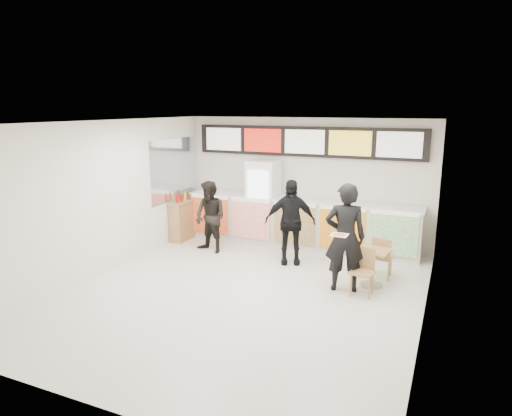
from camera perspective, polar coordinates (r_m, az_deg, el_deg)
The scene contains 15 objects.
floor at distance 8.27m, azimuth -1.55°, elevation -10.61°, with size 7.00×7.00×0.00m, color beige.
ceiling at distance 7.60m, azimuth -1.68°, elevation 10.66°, with size 7.00×7.00×0.00m, color white.
wall_back at distance 11.00m, azimuth 6.20°, elevation 3.35°, with size 6.00×6.00×0.00m, color silver.
wall_left at distance 9.45m, azimuth -18.30°, elevation 1.25°, with size 7.00×7.00×0.00m, color silver.
wall_right at distance 7.09m, azimuth 20.91°, elevation -2.59°, with size 7.00×7.00×0.00m, color silver.
service_counter at distance 10.81m, azimuth 5.43°, elevation -1.82°, with size 5.56×0.77×1.14m.
menu_board at distance 10.81m, azimuth 6.18°, elevation 8.26°, with size 5.50×0.14×0.70m.
drinks_fridge at distance 11.05m, azimuth 0.90°, elevation 0.83°, with size 0.70×0.67×2.00m.
mirror_panel at distance 11.31m, azimuth -10.07°, elevation 4.76°, with size 0.01×2.00×1.50m, color #B2B7BF.
customer_main at distance 8.24m, azimuth 11.07°, elevation -3.64°, with size 0.72×0.47×1.97m, color black.
customer_left at distance 10.32m, azimuth -5.73°, elevation -1.14°, with size 0.79×0.62×1.63m, color black.
customer_mid at distance 9.54m, azimuth 4.28°, elevation -1.74°, with size 1.05×0.44×1.80m, color black.
pizza_slice at distance 7.77m, azimuth 10.39°, elevation -3.28°, with size 0.36×0.36×0.02m.
cafe_table at distance 8.69m, azimuth 14.40°, elevation -6.42°, with size 0.65×1.46×0.83m.
condiment_ledge at distance 11.47m, azimuth -9.09°, elevation -1.48°, with size 0.35×0.87×1.16m.
Camera 1 is at (3.25, -6.86, 3.26)m, focal length 32.00 mm.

